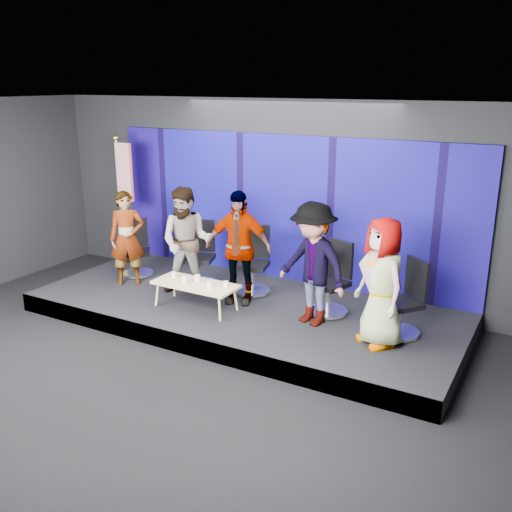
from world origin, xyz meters
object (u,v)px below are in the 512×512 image
object	(u,v)px
panelist_c	(238,247)
panelist_b	(187,242)
chair_d	(331,290)
panelist_d	(313,264)
chair_a	(137,257)
chair_b	(200,264)
chair_c	(253,271)
mug_d	(210,285)
coffee_table	(195,285)
flag_stand	(124,197)
panelist_e	(382,282)
mug_b	(184,280)
mug_e	(226,284)
mug_c	(197,278)
mug_a	(174,275)
chair_e	(403,310)
panelist_a	(127,238)

from	to	relation	value
panelist_c	panelist_b	bearing A→B (deg)	172.34
chair_d	panelist_d	distance (m)	0.75
chair_a	chair_b	world-z (taller)	chair_b
chair_c	mug_d	world-z (taller)	chair_c
chair_c	coffee_table	distance (m)	1.17
chair_d	flag_stand	bearing A→B (deg)	-168.35
panelist_c	chair_a	bearing A→B (deg)	159.79
panelist_e	panelist_d	bearing A→B (deg)	-151.97
chair_a	coffee_table	world-z (taller)	chair_a
panelist_e	mug_b	distance (m)	3.14
panelist_c	mug_e	distance (m)	0.67
chair_d	mug_e	bearing A→B (deg)	-134.42
chair_b	mug_c	size ratio (longest dim) A/B	10.74
chair_b	chair_d	world-z (taller)	chair_d
panelist_d	mug_a	bearing A→B (deg)	-154.87
chair_e	panelist_e	xyz separation A→B (m)	(-0.20, -0.46, 0.53)
panelist_a	flag_stand	world-z (taller)	flag_stand
panelist_c	mug_d	distance (m)	0.81
chair_e	flag_stand	xyz separation A→B (m)	(-5.72, 0.67, 0.96)
coffee_table	chair_d	bearing A→B (deg)	24.26
panelist_a	chair_c	size ratio (longest dim) A/B	1.46
chair_e	mug_a	xyz separation A→B (m)	(-3.60, -0.59, 0.10)
panelist_a	chair_d	xyz separation A→B (m)	(3.65, 0.50, -0.46)
coffee_table	mug_b	distance (m)	0.20
chair_b	chair_c	world-z (taller)	chair_c
chair_a	mug_a	distance (m)	1.66
mug_a	mug_e	bearing A→B (deg)	2.78
panelist_d	flag_stand	distance (m)	4.53
chair_b	flag_stand	size ratio (longest dim) A/B	0.45
chair_c	mug_a	world-z (taller)	chair_c
coffee_table	flag_stand	bearing A→B (deg)	153.15
mug_a	mug_c	xyz separation A→B (m)	(0.44, 0.04, 0.01)
chair_b	panelist_c	bearing A→B (deg)	-40.54
chair_b	mug_c	xyz separation A→B (m)	(0.57, -0.89, 0.10)
panelist_e	mug_a	size ratio (longest dim) A/B	19.55
panelist_d	mug_d	world-z (taller)	panelist_d
panelist_c	mug_d	xyz separation A→B (m)	(-0.12, -0.65, -0.45)
panelist_e	flag_stand	distance (m)	5.64
panelist_a	mug_e	size ratio (longest dim) A/B	19.18
chair_b	mug_c	distance (m)	1.06
chair_b	mug_b	bearing A→B (deg)	-87.37
chair_e	mug_b	distance (m)	3.38
panelist_b	chair_c	xyz separation A→B (m)	(0.92, 0.61, -0.54)
panelist_a	mug_b	world-z (taller)	panelist_a
chair_c	panelist_c	distance (m)	0.75
panelist_d	chair_e	world-z (taller)	panelist_d
chair_d	mug_c	bearing A→B (deg)	-141.22
panelist_b	chair_e	bearing A→B (deg)	-17.39
panelist_e	mug_c	distance (m)	2.99
coffee_table	mug_d	xyz separation A→B (m)	(0.32, -0.07, 0.08)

